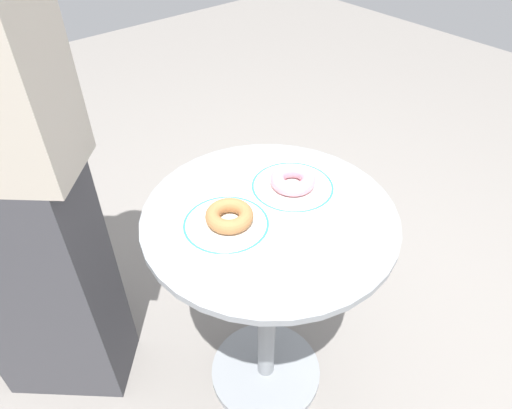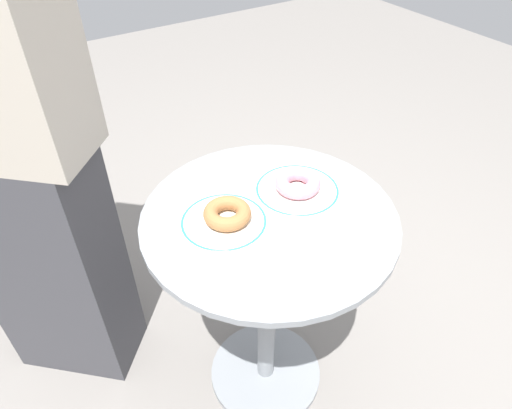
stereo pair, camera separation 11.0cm
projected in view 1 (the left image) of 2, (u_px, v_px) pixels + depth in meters
ground_plane at (266, 374)px, 1.60m from camera, size 7.00×7.00×0.02m
cafe_table at (268, 284)px, 1.29m from camera, size 0.63×0.63×0.74m
plate_left at (226, 225)px, 1.08m from camera, size 0.21×0.21×0.01m
plate_right at (292, 187)px, 1.19m from camera, size 0.22×0.22×0.01m
donut_cinnamon at (229, 216)px, 1.07m from camera, size 0.16×0.16×0.04m
donut_pink_frosted at (293, 180)px, 1.17m from camera, size 0.13×0.13×0.04m
paper_napkin at (315, 272)px, 0.97m from camera, size 0.15×0.12×0.01m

